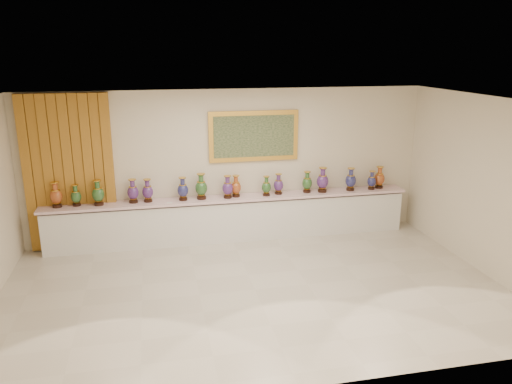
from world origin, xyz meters
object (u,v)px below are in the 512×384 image
Objects in this scene: vase_1 at (76,196)px; vase_2 at (98,194)px; counter at (232,219)px; vase_0 at (56,196)px.

vase_2 reaches higher than vase_1.
counter is 14.99× the size of vase_0.
vase_0 is at bearing 177.62° from vase_2.
vase_1 is 0.84× the size of vase_2.
vase_2 is (0.75, -0.03, 0.00)m from vase_0.
vase_1 is (0.35, 0.01, -0.03)m from vase_0.
vase_1 is (-2.93, 0.02, 0.65)m from counter.
vase_1 reaches higher than counter.
vase_0 is 0.99× the size of vase_2.
vase_0 is at bearing -178.41° from vase_1.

